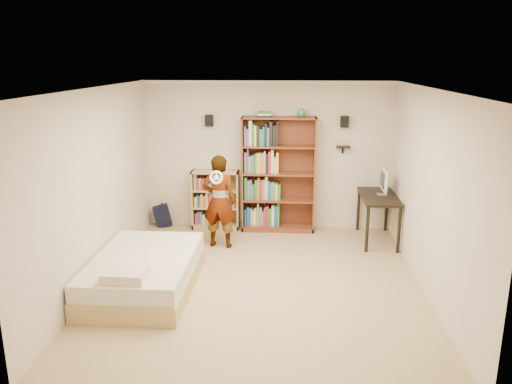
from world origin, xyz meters
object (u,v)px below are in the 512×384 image
low_bookshelf (216,200)px  daybed (144,268)px  computer_desk (377,218)px  person (219,201)px  tall_bookshelf (278,175)px

low_bookshelf → daybed: bearing=-103.1°
computer_desk → person: 2.75m
low_bookshelf → computer_desk: size_ratio=0.91×
person → daybed: bearing=72.3°
tall_bookshelf → person: 1.34m
tall_bookshelf → daybed: (-1.77, -2.58, -0.74)m
low_bookshelf → person: size_ratio=0.69×
computer_desk → daybed: size_ratio=0.58×
low_bookshelf → computer_desk: bearing=-9.5°
tall_bookshelf → person: bearing=-136.6°
daybed → person: size_ratio=1.30×
tall_bookshelf → daybed: 3.22m
low_bookshelf → tall_bookshelf: bearing=-1.4°
tall_bookshelf → person: size_ratio=1.33×
person → tall_bookshelf: bearing=-128.4°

